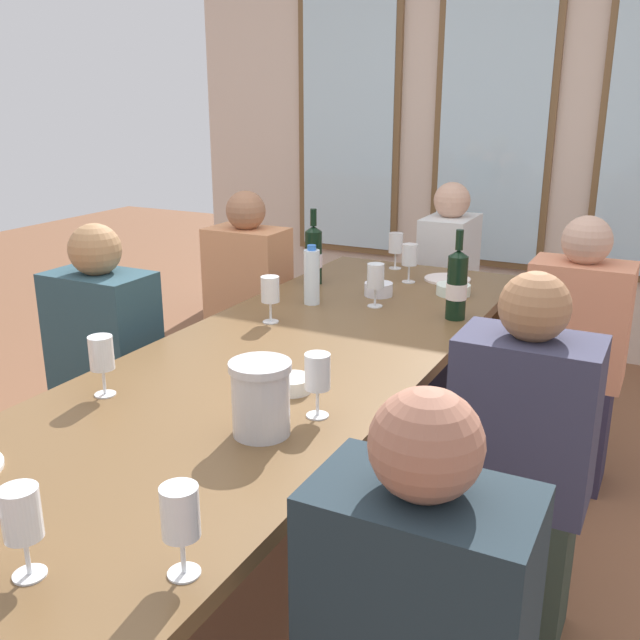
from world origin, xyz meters
The scene contains 24 objects.
ground_plane centered at (0.00, 0.00, 0.00)m, with size 12.00×12.00×0.00m, color brown.
back_wall_with_windows centered at (0.00, 2.56, 1.45)m, with size 4.13×0.10×2.90m.
dining_table centered at (0.00, 0.00, 0.68)m, with size 0.93×2.82×0.74m.
white_plate_1 centered at (0.17, 1.18, 0.74)m, with size 0.21×0.21×0.01m, color white.
metal_pitcher centered at (0.22, -0.51, 0.84)m, with size 0.16×0.16×0.19m.
wine_bottle_1 centered at (0.37, 0.63, 0.87)m, with size 0.08×0.08×0.34m.
wine_bottle_2 centered at (-0.34, 0.86, 0.87)m, with size 0.08×0.08×0.33m.
tasting_bowl_0 centered at (0.27, 0.96, 0.76)m, with size 0.14×0.14×0.04m, color white.
tasting_bowl_1 centered at (-0.01, 0.80, 0.77)m, with size 0.12×0.12×0.05m, color white.
tasting_bowl_2 centered at (0.16, -0.24, 0.76)m, with size 0.11×0.11×0.04m, color white.
water_bottle centered at (-0.20, 0.57, 0.85)m, with size 0.06×0.06×0.24m.
wine_glass_0 centered at (0.15, -1.17, 0.86)m, with size 0.07×0.07×0.17m.
wine_glass_1 centered at (0.39, -1.05, 0.86)m, with size 0.07×0.07×0.17m.
wine_glass_2 centered at (-0.12, 1.28, 0.86)m, with size 0.07×0.07×0.17m.
wine_glass_3 centered at (0.30, -0.36, 0.86)m, with size 0.07×0.07×0.17m.
wine_glass_4 centered at (0.04, 0.65, 0.86)m, with size 0.07×0.07×0.17m.
wine_glass_5 centered at (0.03, 1.07, 0.86)m, with size 0.07×0.07×0.17m.
wine_glass_6 centered at (-0.22, 0.28, 0.86)m, with size 0.07×0.07×0.17m.
wine_glass_8 centered at (-0.29, -0.51, 0.86)m, with size 0.07×0.07×0.17m.
seated_person_2 centered at (-0.77, 0.99, 0.53)m, with size 0.38×0.24×1.11m.
seated_person_3 centered at (0.77, 0.97, 0.53)m, with size 0.38×0.24×1.11m.
seated_person_4 centered at (-0.77, -0.01, 0.53)m, with size 0.38×0.24×1.11m.
seated_person_5 centered at (0.77, -0.03, 0.53)m, with size 0.38×0.24×1.11m.
seated_person_6 centered at (0.00, 1.76, 0.53)m, with size 0.24×0.38×1.11m.
Camera 1 is at (1.09, -1.90, 1.55)m, focal length 40.40 mm.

